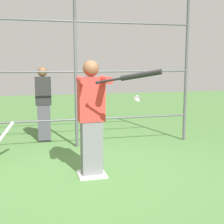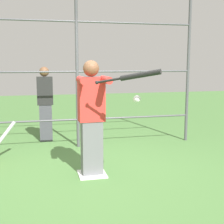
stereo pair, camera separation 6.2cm
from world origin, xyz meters
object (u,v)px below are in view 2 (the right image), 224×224
(batter, at_px, (92,115))
(baseball_bat_swinging, at_px, (135,76))
(bystander_behind_fence, at_px, (45,103))
(softball_in_flight, at_px, (137,99))

(batter, relative_size, baseball_bat_swinging, 2.38)
(batter, xyz_separation_m, baseball_bat_swinging, (-0.40, 0.74, 0.57))
(bystander_behind_fence, bearing_deg, baseball_bat_swinging, 108.55)
(baseball_bat_swinging, distance_m, softball_in_flight, 0.37)
(softball_in_flight, relative_size, bystander_behind_fence, 0.06)
(softball_in_flight, bearing_deg, batter, -48.05)
(batter, height_order, baseball_bat_swinging, batter)
(batter, relative_size, bystander_behind_fence, 1.07)
(batter, bearing_deg, baseball_bat_swinging, 118.27)
(batter, distance_m, bystander_behind_fence, 2.31)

